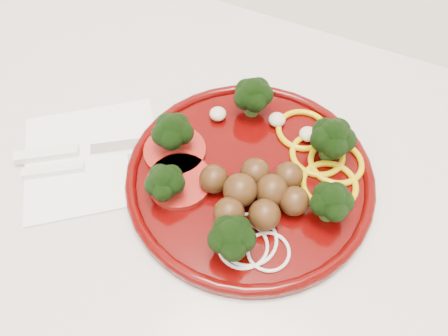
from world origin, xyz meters
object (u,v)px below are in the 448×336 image
at_px(napkin, 93,157).
at_px(knife, 74,151).
at_px(fork, 71,168).
at_px(plate, 251,174).

xyz_separation_m(napkin, knife, (-0.02, -0.01, 0.01)).
bearing_deg(fork, plate, -13.70).
relative_size(napkin, knife, 0.97).
height_order(knife, fork, knife).
height_order(plate, napkin, plate).
height_order(napkin, fork, fork).
distance_m(plate, knife, 0.23).
distance_m(napkin, knife, 0.02).
bearing_deg(knife, napkin, -22.66).
bearing_deg(plate, napkin, -164.38).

